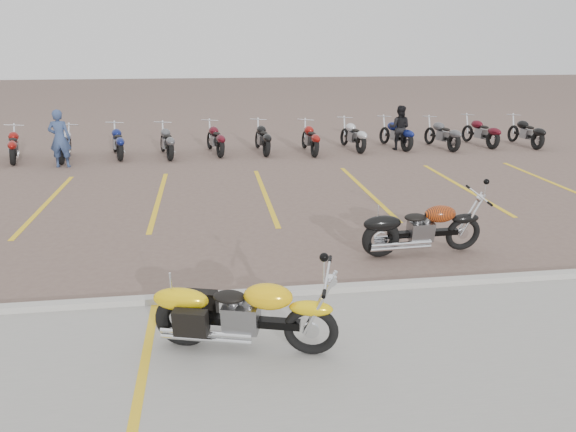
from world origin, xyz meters
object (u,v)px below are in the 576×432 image
at_px(flame_cruiser, 419,230).
at_px(person_a, 60,139).
at_px(yellow_cruiser, 241,315).
at_px(person_b, 399,128).

xyz_separation_m(flame_cruiser, person_a, (-8.36, 8.74, 0.43)).
bearing_deg(person_a, yellow_cruiser, 114.74).
height_order(flame_cruiser, person_b, person_b).
height_order(person_a, person_b, person_a).
bearing_deg(yellow_cruiser, person_a, 129.39).
height_order(yellow_cruiser, flame_cruiser, yellow_cruiser).
xyz_separation_m(yellow_cruiser, flame_cruiser, (3.47, 2.94, -0.01)).
height_order(yellow_cruiser, person_b, person_b).
bearing_deg(person_b, person_a, 33.24).
distance_m(yellow_cruiser, person_a, 12.66).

